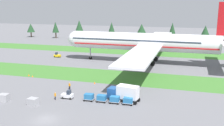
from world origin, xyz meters
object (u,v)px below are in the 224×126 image
(cargo_dolly_third, at_px, (115,99))
(taxiway_marker_2, at_px, (95,83))
(cargo_dolly_second, at_px, (102,98))
(uld_container_1, at_px, (33,102))
(catering_truck, at_px, (124,92))
(taxiway_marker_0, at_px, (33,76))
(cargo_dolly_lead, at_px, (89,97))
(baggage_tug, at_px, (68,95))
(ground_crew_loader, at_px, (55,96))
(airliner, at_px, (148,42))
(uld_container_0, at_px, (4,98))
(cargo_dolly_fourth, at_px, (128,100))
(pushback_tractor, at_px, (57,55))
(ground_crew_marshaller, at_px, (70,86))
(taxiway_marker_1, at_px, (29,75))

(cargo_dolly_third, height_order, taxiway_marker_2, cargo_dolly_third)
(cargo_dolly_second, xyz_separation_m, uld_container_1, (-13.22, -5.68, -0.16))
(catering_truck, bearing_deg, taxiway_marker_0, 79.90)
(cargo_dolly_lead, xyz_separation_m, uld_container_1, (-10.32, -5.62, -0.16))
(baggage_tug, height_order, cargo_dolly_lead, baggage_tug)
(cargo_dolly_lead, distance_m, taxiway_marker_0, 26.06)
(ground_crew_loader, bearing_deg, airliner, -58.28)
(catering_truck, distance_m, uld_container_0, 26.03)
(taxiway_marker_2, bearing_deg, cargo_dolly_third, -53.50)
(catering_truck, height_order, ground_crew_loader, catering_truck)
(cargo_dolly_third, relative_size, uld_container_0, 1.11)
(taxiway_marker_0, bearing_deg, airliner, 42.62)
(cargo_dolly_fourth, bearing_deg, cargo_dolly_second, 90.00)
(uld_container_0, height_order, taxiway_marker_2, uld_container_0)
(airliner, bearing_deg, cargo_dolly_third, 179.28)
(cargo_dolly_fourth, height_order, pushback_tractor, pushback_tractor)
(cargo_dolly_fourth, xyz_separation_m, ground_crew_loader, (-16.03, -1.69, 0.03))
(airliner, distance_m, uld_container_0, 52.28)
(uld_container_1, bearing_deg, taxiway_marker_2, 67.49)
(uld_container_1, height_order, taxiway_marker_2, uld_container_1)
(uld_container_1, bearing_deg, cargo_dolly_third, 19.56)
(cargo_dolly_second, bearing_deg, cargo_dolly_third, -90.00)
(airliner, bearing_deg, uld_container_0, 152.64)
(pushback_tractor, bearing_deg, ground_crew_marshaller, 32.67)
(ground_crew_marshaller, bearing_deg, taxiway_marker_1, -12.24)
(cargo_dolly_second, relative_size, ground_crew_marshaller, 1.28)
(catering_truck, bearing_deg, ground_crew_loader, 113.74)
(cargo_dolly_third, distance_m, uld_container_0, 24.04)
(cargo_dolly_third, height_order, taxiway_marker_0, cargo_dolly_third)
(cargo_dolly_lead, height_order, taxiway_marker_1, cargo_dolly_lead)
(pushback_tractor, distance_m, taxiway_marker_2, 38.79)
(cargo_dolly_fourth, bearing_deg, cargo_dolly_third, 90.00)
(cargo_dolly_third, height_order, taxiway_marker_1, cargo_dolly_third)
(cargo_dolly_second, height_order, taxiway_marker_1, cargo_dolly_second)
(cargo_dolly_fourth, xyz_separation_m, catering_truck, (-1.34, 1.73, 1.03))
(airliner, distance_m, catering_truck, 38.79)
(baggage_tug, distance_m, cargo_dolly_second, 7.93)
(baggage_tug, xyz_separation_m, cargo_dolly_fourth, (13.72, 0.24, 0.10))
(cargo_dolly_lead, relative_size, cargo_dolly_second, 1.00)
(cargo_dolly_lead, height_order, uld_container_0, uld_container_0)
(airliner, xyz_separation_m, taxiway_marker_0, (-29.41, -27.07, -7.38))
(cargo_dolly_lead, height_order, taxiway_marker_0, cargo_dolly_lead)
(airliner, relative_size, taxiway_marker_1, 125.13)
(cargo_dolly_third, distance_m, taxiway_marker_0, 31.15)
(cargo_dolly_lead, relative_size, taxiway_marker_2, 4.13)
(uld_container_1, bearing_deg, ground_crew_marshaller, 75.69)
(uld_container_0, relative_size, taxiway_marker_0, 4.37)
(baggage_tug, distance_m, uld_container_1, 7.66)
(cargo_dolly_fourth, bearing_deg, uld_container_0, 100.89)
(taxiway_marker_0, height_order, taxiway_marker_1, taxiway_marker_1)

